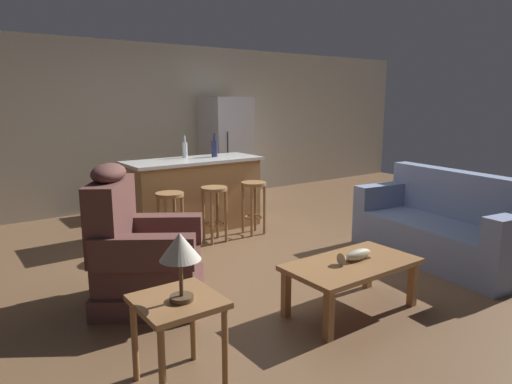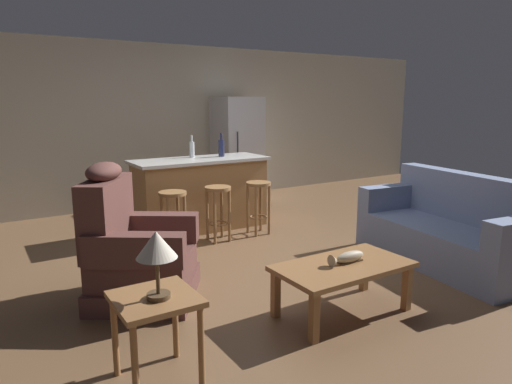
% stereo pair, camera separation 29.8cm
% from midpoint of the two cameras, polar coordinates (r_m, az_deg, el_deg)
% --- Properties ---
extents(ground_plane, '(12.00, 12.00, 0.00)m').
position_cam_midpoint_polar(ground_plane, '(5.13, 1.45, -8.02)').
color(ground_plane, brown).
extents(back_wall, '(12.00, 0.05, 2.60)m').
position_cam_midpoint_polar(back_wall, '(7.65, -11.73, 8.12)').
color(back_wall, '#A89E89').
rests_on(back_wall, ground_plane).
extents(coffee_table, '(1.10, 0.60, 0.42)m').
position_cam_midpoint_polar(coffee_table, '(3.80, 13.08, -9.57)').
color(coffee_table, olive).
rests_on(coffee_table, ground_plane).
extents(fish_figurine, '(0.34, 0.10, 0.10)m').
position_cam_midpoint_polar(fish_figurine, '(3.80, 13.56, -8.01)').
color(fish_figurine, '#4C3823').
rests_on(fish_figurine, coffee_table).
extents(couch, '(1.08, 1.99, 0.94)m').
position_cam_midpoint_polar(couch, '(5.31, 24.56, -4.55)').
color(couch, '#707FA3').
rests_on(couch, ground_plane).
extents(recliner_near_lamp, '(1.16, 1.16, 1.20)m').
position_cam_midpoint_polar(recliner_near_lamp, '(4.06, -12.94, -7.31)').
color(recliner_near_lamp, brown).
rests_on(recliner_near_lamp, ground_plane).
extents(end_table, '(0.48, 0.48, 0.56)m').
position_cam_midpoint_polar(end_table, '(2.85, -9.43, -14.56)').
color(end_table, olive).
rests_on(end_table, ground_plane).
extents(table_lamp, '(0.24, 0.24, 0.41)m').
position_cam_midpoint_polar(table_lamp, '(2.67, -9.21, -6.96)').
color(table_lamp, '#4C3823').
rests_on(table_lamp, end_table).
extents(kitchen_island, '(1.80, 0.70, 0.95)m').
position_cam_midpoint_polar(kitchen_island, '(6.13, -5.54, -0.20)').
color(kitchen_island, '#9E7042').
rests_on(kitchen_island, ground_plane).
extents(bar_stool_left, '(0.32, 0.32, 0.68)m').
position_cam_midpoint_polar(bar_stool_left, '(5.30, -8.76, -2.17)').
color(bar_stool_left, olive).
rests_on(bar_stool_left, ground_plane).
extents(bar_stool_middle, '(0.32, 0.32, 0.68)m').
position_cam_midpoint_polar(bar_stool_middle, '(5.56, -3.24, -1.44)').
color(bar_stool_middle, olive).
rests_on(bar_stool_middle, ground_plane).
extents(bar_stool_right, '(0.32, 0.32, 0.68)m').
position_cam_midpoint_polar(bar_stool_right, '(5.85, 1.76, -0.77)').
color(bar_stool_right, olive).
rests_on(bar_stool_right, ground_plane).
extents(refrigerator, '(0.70, 0.69, 1.76)m').
position_cam_midpoint_polar(refrigerator, '(7.71, -1.23, 5.25)').
color(refrigerator, '#B7B7BC').
rests_on(refrigerator, ground_plane).
extents(bottle_tall_green, '(0.08, 0.08, 0.32)m').
position_cam_midpoint_polar(bottle_tall_green, '(6.25, -2.98, 5.56)').
color(bottle_tall_green, '#23284C').
rests_on(bottle_tall_green, kitchen_island).
extents(bottle_short_amber, '(0.07, 0.07, 0.29)m').
position_cam_midpoint_polar(bottle_short_amber, '(6.20, -6.65, 5.36)').
color(bottle_short_amber, silver).
rests_on(bottle_short_amber, kitchen_island).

